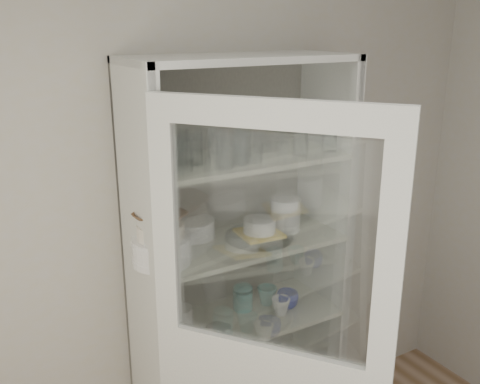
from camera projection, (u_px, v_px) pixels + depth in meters
wall_back at (181, 225)px, 2.57m from camera, size 3.60×0.02×2.60m
pantry_cabinet at (234, 295)px, 2.64m from camera, size 1.00×0.45×2.10m
tumbler_0 at (183, 154)px, 2.08m from camera, size 0.10×0.10×0.16m
tumbler_1 at (225, 151)px, 2.15m from camera, size 0.09×0.09×0.14m
tumbler_2 at (242, 147)px, 2.22m from camera, size 0.07×0.07×0.14m
tumbler_3 at (240, 149)px, 2.22m from camera, size 0.08×0.08×0.13m
tumbler_4 at (255, 148)px, 2.25m from camera, size 0.07×0.07×0.12m
tumbler_5 at (301, 141)px, 2.38m from camera, size 0.07×0.07×0.13m
tumbler_6 at (330, 136)px, 2.46m from camera, size 0.09×0.09×0.14m
tumbler_7 at (180, 147)px, 2.22m from camera, size 0.08×0.08×0.15m
tumbler_8 at (186, 149)px, 2.22m from camera, size 0.07×0.07×0.13m
tumbler_9 at (195, 148)px, 2.22m from camera, size 0.09×0.09×0.14m
tumbler_10 at (216, 144)px, 2.31m from camera, size 0.08×0.08×0.13m
goblet_0 at (159, 144)px, 2.26m from camera, size 0.07×0.07×0.15m
goblet_1 at (241, 132)px, 2.43m from camera, size 0.08×0.08×0.19m
goblet_2 at (267, 128)px, 2.55m from camera, size 0.08×0.08×0.18m
goblet_3 at (283, 127)px, 2.60m from camera, size 0.08×0.08×0.17m
plate_stack_front at (162, 250)px, 2.24m from camera, size 0.25×0.25×0.11m
plate_stack_back at (194, 228)px, 2.52m from camera, size 0.20×0.20×0.08m
cream_bowl at (161, 231)px, 2.22m from camera, size 0.26×0.26×0.06m
terracotta_bowl at (160, 218)px, 2.20m from camera, size 0.26×0.26×0.05m
glass_platter at (259, 236)px, 2.51m from camera, size 0.39×0.39×0.02m
yellow_trivet at (259, 233)px, 2.50m from camera, size 0.21×0.21×0.01m
white_ramekin at (259, 225)px, 2.49m from camera, size 0.17×0.17×0.07m
grey_bowl_stack at (286, 215)px, 2.59m from camera, size 0.14×0.14×0.16m
mug_blue at (287, 300)px, 2.68m from camera, size 0.12×0.12×0.09m
mug_teal at (267, 295)px, 2.71m from camera, size 0.11×0.11×0.09m
mug_white at (281, 306)px, 2.62m from camera, size 0.11×0.11×0.09m
teal_jar at (243, 298)px, 2.66m from camera, size 0.10×0.10×0.12m
measuring_cups at (217, 331)px, 2.45m from camera, size 0.10×0.10×0.04m
white_canister at (181, 320)px, 2.45m from camera, size 0.13×0.13×0.13m
cream_dish at (235, 380)px, 2.71m from camera, size 0.33×0.33×0.08m
tin_box at (244, 377)px, 2.74m from camera, size 0.23×0.19×0.06m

